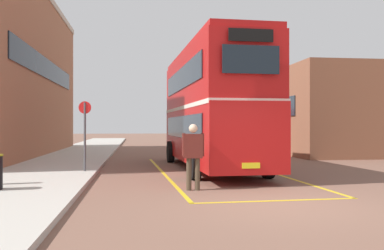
% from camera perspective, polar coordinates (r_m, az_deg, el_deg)
% --- Properties ---
extents(ground_plane, '(135.60, 135.60, 0.00)m').
position_cam_1_polar(ground_plane, '(23.77, 0.15, -4.27)').
color(ground_plane, brown).
extents(sidewalk_left, '(4.00, 57.60, 0.14)m').
position_cam_1_polar(sidewalk_left, '(26.18, -14.84, -3.73)').
color(sidewalk_left, '#B2ADA3').
rests_on(sidewalk_left, ground).
extents(depot_building_right, '(6.41, 16.24, 5.16)m').
position_cam_1_polar(depot_building_right, '(30.97, 14.99, 1.49)').
color(depot_building_right, brown).
rests_on(depot_building_right, ground).
extents(double_decker_bus, '(3.05, 10.78, 4.75)m').
position_cam_1_polar(double_decker_bus, '(17.28, 2.48, 2.47)').
color(double_decker_bus, black).
rests_on(double_decker_bus, ground).
extents(single_deck_bus, '(3.51, 8.94, 3.02)m').
position_cam_1_polar(single_deck_bus, '(33.55, 3.79, -0.24)').
color(single_deck_bus, black).
rests_on(single_deck_bus, ground).
extents(pedestrian_boarding, '(0.60, 0.27, 1.79)m').
position_cam_1_polar(pedestrian_boarding, '(11.61, 0.15, -3.54)').
color(pedestrian_boarding, '#473828').
rests_on(pedestrian_boarding, ground).
extents(bus_stop_sign, '(0.44, 0.08, 2.47)m').
position_cam_1_polar(bus_stop_sign, '(15.63, -14.04, -0.49)').
color(bus_stop_sign, '#4C4C51').
rests_on(bus_stop_sign, sidewalk_left).
extents(bay_marking_yellow, '(4.62, 12.85, 0.01)m').
position_cam_1_polar(bay_marking_yellow, '(15.46, 3.85, -6.55)').
color(bay_marking_yellow, gold).
rests_on(bay_marking_yellow, ground).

